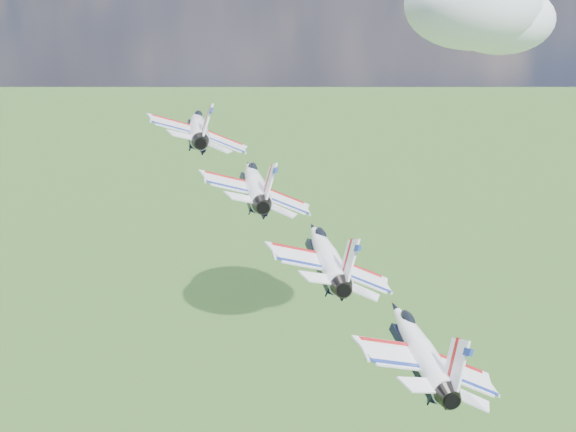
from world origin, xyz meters
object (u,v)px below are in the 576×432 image
(jet_0, at_px, (198,126))
(jet_3, at_px, (418,346))
(jet_1, at_px, (255,183))
(jet_2, at_px, (326,254))

(jet_0, bearing_deg, jet_3, -66.51)
(jet_1, xyz_separation_m, jet_2, (9.22, -8.91, -3.21))
(jet_0, relative_size, jet_3, 1.00)
(jet_3, bearing_deg, jet_0, 113.49)
(jet_1, bearing_deg, jet_0, 113.49)
(jet_1, distance_m, jet_3, 26.43)
(jet_1, relative_size, jet_2, 1.00)
(jet_0, distance_m, jet_2, 26.43)
(jet_0, height_order, jet_2, jet_0)
(jet_0, xyz_separation_m, jet_1, (9.22, -8.91, -3.21))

